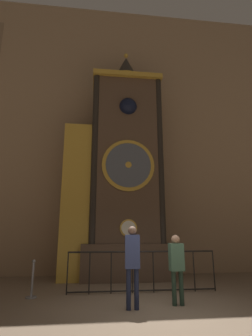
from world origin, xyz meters
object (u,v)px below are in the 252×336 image
Objects in this scene: visitor_near at (132,258)px; stanchion_post at (32,285)px; visitor_far at (177,262)px; clock_tower at (118,174)px.

stanchion_post is (-2.50, 1.41, -0.79)m from visitor_near.
clock_tower is at bearing 104.34° from visitor_far.
clock_tower is 4.88m from visitor_near.
clock_tower reaches higher than stanchion_post.
visitor_near is at bearing -89.97° from clock_tower.
visitor_near is at bearing -171.25° from visitor_far.
clock_tower is 5.11m from stanchion_post.
stanchion_post is at bearing -134.56° from clock_tower.
clock_tower is 5.97× the size of visitor_far.
visitor_far reaches higher than stanchion_post.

